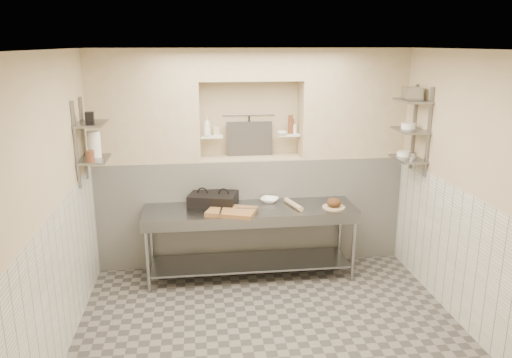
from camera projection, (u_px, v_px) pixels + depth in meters
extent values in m
cube|color=#615C56|center=(270.00, 330.00, 5.22)|extent=(4.00, 3.90, 0.10)
cube|color=silver|center=(272.00, 44.00, 4.46)|extent=(4.00, 3.90, 0.10)
cube|color=#BEAF8F|center=(51.00, 206.00, 4.60)|extent=(0.10, 3.90, 2.80)
cube|color=#BEAF8F|center=(469.00, 191.00, 5.09)|extent=(0.10, 3.90, 2.80)
cube|color=#BEAF8F|center=(248.00, 154.00, 6.76)|extent=(4.00, 0.10, 2.80)
cube|color=#BEAF8F|center=(323.00, 300.00, 2.93)|extent=(4.00, 0.10, 2.80)
cube|color=silver|center=(251.00, 209.00, 6.70)|extent=(4.00, 0.40, 1.40)
cube|color=#BEAF8F|center=(251.00, 157.00, 6.51)|extent=(1.30, 0.40, 0.02)
cube|color=#BEAF8F|center=(144.00, 106.00, 6.17)|extent=(1.35, 0.40, 1.40)
cube|color=#BEAF8F|center=(351.00, 103.00, 6.49)|extent=(1.35, 0.40, 1.40)
cube|color=#BEAF8F|center=(250.00, 64.00, 6.20)|extent=(1.30, 0.40, 0.40)
cube|color=silver|center=(66.00, 275.00, 4.79)|extent=(0.02, 3.90, 1.40)
cube|color=silver|center=(457.00, 254.00, 5.26)|extent=(0.02, 3.90, 1.40)
cube|color=white|center=(212.00, 136.00, 6.38)|extent=(0.28, 0.16, 0.02)
cube|color=white|center=(289.00, 135.00, 6.50)|extent=(0.28, 0.16, 0.02)
cylinder|color=gray|center=(249.00, 114.00, 6.53)|extent=(0.70, 0.02, 0.02)
cylinder|color=black|center=(249.00, 128.00, 6.56)|extent=(0.02, 0.02, 0.30)
cube|color=#383330|center=(250.00, 139.00, 6.55)|extent=(0.60, 0.08, 0.45)
cube|color=slate|center=(84.00, 139.00, 5.70)|extent=(0.03, 0.03, 0.95)
cube|color=slate|center=(76.00, 145.00, 5.31)|extent=(0.03, 0.03, 0.95)
cube|color=slate|center=(94.00, 159.00, 5.57)|extent=(0.30, 0.50, 0.02)
cube|color=slate|center=(91.00, 124.00, 5.47)|extent=(0.30, 0.50, 0.03)
cube|color=slate|center=(414.00, 127.00, 6.15)|extent=(0.03, 0.03, 1.05)
cube|color=slate|center=(429.00, 133.00, 5.77)|extent=(0.03, 0.03, 1.05)
cube|color=slate|center=(408.00, 159.00, 6.04)|extent=(0.30, 0.50, 0.02)
cube|color=slate|center=(410.00, 130.00, 5.95)|extent=(0.30, 0.50, 0.02)
cube|color=slate|center=(413.00, 101.00, 5.85)|extent=(0.30, 0.50, 0.03)
cube|color=gray|center=(250.00, 210.00, 6.12)|extent=(2.60, 0.70, 0.04)
cube|color=gray|center=(250.00, 262.00, 6.30)|extent=(2.45, 0.60, 0.03)
cube|color=gray|center=(253.00, 224.00, 5.82)|extent=(2.60, 0.02, 0.12)
cylinder|color=gray|center=(148.00, 258.00, 5.81)|extent=(0.04, 0.04, 0.86)
cylinder|color=gray|center=(151.00, 240.00, 6.37)|extent=(0.04, 0.04, 0.86)
cylinder|color=gray|center=(353.00, 248.00, 6.11)|extent=(0.04, 0.04, 0.86)
cylinder|color=gray|center=(340.00, 231.00, 6.66)|extent=(0.04, 0.04, 0.86)
cube|color=black|center=(213.00, 201.00, 6.21)|extent=(0.66, 0.56, 0.10)
cube|color=black|center=(213.00, 195.00, 6.18)|extent=(0.66, 0.56, 0.05)
cube|color=brown|center=(232.00, 211.00, 5.91)|extent=(0.66, 0.56, 0.05)
cube|color=gray|center=(249.00, 208.00, 5.95)|extent=(0.29, 0.08, 0.01)
cylinder|color=gray|center=(221.00, 211.00, 5.83)|extent=(0.06, 0.26, 0.02)
imported|color=white|center=(270.00, 200.00, 6.33)|extent=(0.29, 0.29, 0.05)
cylinder|color=tan|center=(293.00, 204.00, 6.15)|extent=(0.17, 0.41, 0.06)
cylinder|color=tan|center=(334.00, 207.00, 6.12)|extent=(0.28, 0.28, 0.02)
ellipsoid|color=#4C2D19|center=(334.00, 202.00, 6.11)|extent=(0.18, 0.18, 0.11)
imported|color=white|center=(207.00, 127.00, 6.29)|extent=(0.11, 0.11, 0.25)
cube|color=#BEAF8F|center=(216.00, 130.00, 6.41)|extent=(0.08, 0.08, 0.12)
imported|color=white|center=(282.00, 133.00, 6.43)|extent=(0.14, 0.14, 0.04)
cylinder|color=brown|center=(292.00, 126.00, 6.48)|extent=(0.05, 0.05, 0.20)
cylinder|color=brown|center=(290.00, 124.00, 6.48)|extent=(0.06, 0.06, 0.24)
cylinder|color=white|center=(294.00, 129.00, 6.50)|extent=(0.07, 0.07, 0.12)
cylinder|color=white|center=(94.00, 144.00, 5.59)|extent=(0.15, 0.15, 0.29)
cylinder|color=brown|center=(90.00, 156.00, 5.36)|extent=(0.09, 0.09, 0.13)
cube|color=black|center=(90.00, 118.00, 5.40)|extent=(0.09, 0.09, 0.12)
cylinder|color=white|center=(404.00, 154.00, 6.13)|extent=(0.18, 0.18, 0.05)
cylinder|color=gray|center=(412.00, 156.00, 5.91)|extent=(0.09, 0.09, 0.09)
cylinder|color=white|center=(408.00, 126.00, 5.99)|extent=(0.17, 0.17, 0.06)
cube|color=gray|center=(412.00, 93.00, 5.85)|extent=(0.19, 0.23, 0.14)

